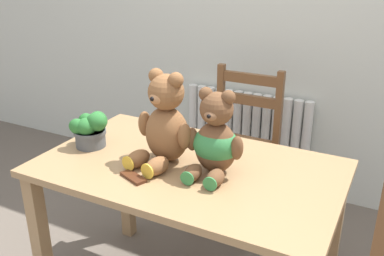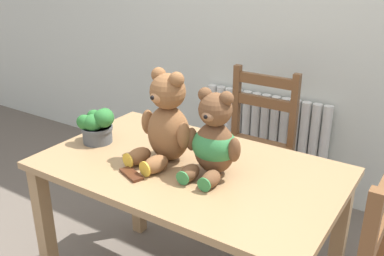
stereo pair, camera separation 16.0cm
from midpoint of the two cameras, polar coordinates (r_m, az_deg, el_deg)
radiator at (r=3.00m, az=10.96°, el=-2.43°), size 0.89×0.10×0.68m
dining_table at (r=1.81m, az=2.09°, el=-8.20°), size 1.23×0.74×0.73m
wooden_chair_behind at (r=2.54m, az=9.69°, el=-2.92°), size 0.41×0.44×0.92m
teddy_bear_left at (r=1.74m, az=-0.86°, el=0.65°), size 0.27×0.29×0.39m
teddy_bear_right at (r=1.65m, az=5.68°, el=-1.81°), size 0.24×0.24×0.34m
potted_plant at (r=1.97m, az=-10.29°, el=0.34°), size 0.16×0.14×0.17m
chocolate_bar at (r=1.68m, az=-5.39°, el=-6.22°), size 0.13×0.09×0.01m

